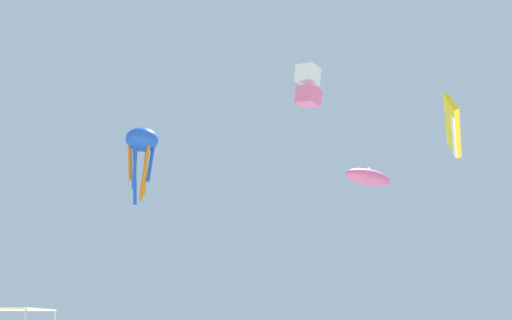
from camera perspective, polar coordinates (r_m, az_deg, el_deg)
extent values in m
cube|color=white|center=(24.35, -25.66, -14.43)|extent=(3.05, 3.34, 0.06)
cube|color=white|center=(36.81, 5.65, 9.21)|extent=(2.01, 1.98, 1.40)
cube|color=pink|center=(36.11, 5.72, 6.90)|extent=(2.01, 1.98, 1.40)
cube|color=yellow|center=(33.88, 20.62, 3.38)|extent=(2.14, 4.67, 2.91)
cube|color=white|center=(33.67, 20.74, 2.36)|extent=(1.48, 3.49, 1.61)
ellipsoid|color=blue|center=(50.16, -12.30, 2.18)|extent=(3.46, 3.46, 2.18)
cylinder|color=blue|center=(49.42, -11.41, -0.44)|extent=(0.66, 0.39, 3.37)
cylinder|color=orange|center=(50.05, -11.97, -1.23)|extent=(0.49, 0.74, 4.38)
cylinder|color=blue|center=(49.95, -13.06, -1.72)|extent=(0.67, 0.75, 5.38)
cylinder|color=orange|center=(49.48, -13.54, -0.32)|extent=(0.66, 0.39, 3.37)
cylinder|color=blue|center=(48.55, -13.07, -0.65)|extent=(0.49, 0.74, 4.38)
cylinder|color=orange|center=(48.38, -12.02, -1.28)|extent=(0.67, 0.75, 5.38)
ellipsoid|color=pink|center=(43.21, 12.14, -1.88)|extent=(4.89, 3.77, 1.65)
cone|color=red|center=(43.40, 12.08, -0.95)|extent=(0.98, 1.02, 0.63)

